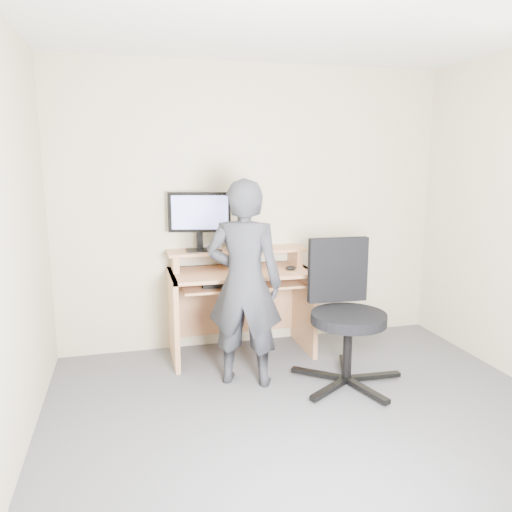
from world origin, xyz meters
name	(u,v)px	position (x,y,z in m)	size (l,w,h in m)	color
ground	(326,438)	(0.00, 0.00, 0.00)	(3.50, 3.50, 0.00)	#5B5B60
back_wall	(254,208)	(0.00, 1.75, 1.25)	(3.50, 0.02, 2.50)	beige
desk	(239,291)	(-0.20, 1.53, 0.55)	(1.20, 0.60, 0.91)	tan
monitor	(200,216)	(-0.52, 1.58, 1.21)	(0.52, 0.16, 0.50)	black
external_drive	(236,237)	(-0.20, 1.62, 1.01)	(0.07, 0.13, 0.20)	black
travel_mug	(248,240)	(-0.10, 1.59, 0.99)	(0.07, 0.07, 0.16)	silver
smartphone	(262,248)	(0.03, 1.57, 0.92)	(0.07, 0.13, 0.01)	black
charger	(207,250)	(-0.48, 1.52, 0.93)	(0.04, 0.04, 0.04)	black
headphones	(213,247)	(-0.40, 1.69, 0.92)	(0.16, 0.16, 0.02)	silver
keyboard	(229,283)	(-0.32, 1.36, 0.67)	(0.46, 0.18, 0.03)	black
mouse	(291,268)	(0.22, 1.35, 0.77)	(0.10, 0.06, 0.04)	black
office_chair	(345,308)	(0.44, 0.74, 0.58)	(0.82, 0.85, 1.06)	black
person	(244,284)	(-0.30, 0.90, 0.78)	(0.57, 0.37, 1.55)	black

